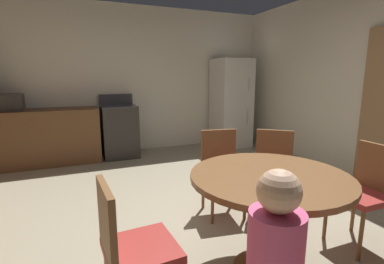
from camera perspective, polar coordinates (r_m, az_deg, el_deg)
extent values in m
plane|color=gray|center=(2.88, 0.74, -18.54)|extent=(14.00, 14.00, 0.00)
cube|color=silver|center=(5.59, -12.49, 10.12)|extent=(5.69, 0.12, 2.70)
cube|color=silver|center=(4.58, 32.57, 8.47)|extent=(0.12, 5.70, 2.70)
cube|color=brown|center=(5.22, -28.64, -1.00)|extent=(1.92, 0.60, 0.90)
cube|color=#2D2B28|center=(5.24, -14.31, 0.06)|extent=(0.60, 0.60, 0.90)
cube|color=#38383D|center=(5.17, -14.55, 5.07)|extent=(0.60, 0.60, 0.02)
cube|color=#38383D|center=(5.44, -15.03, 6.39)|extent=(0.60, 0.04, 0.18)
cube|color=silver|center=(5.87, 7.82, 5.72)|extent=(0.68, 0.66, 1.76)
cylinder|color=#B2B2B7|center=(5.65, 11.28, 9.47)|extent=(0.02, 0.02, 0.22)
cylinder|color=#B2B2B7|center=(5.71, 11.04, 2.94)|extent=(0.02, 0.02, 0.30)
cube|color=#2D2B28|center=(5.20, -33.11, 4.98)|extent=(0.44, 0.32, 0.26)
cylinder|color=brown|center=(2.23, 14.79, -17.89)|extent=(0.14, 0.14, 0.72)
cylinder|color=brown|center=(2.07, 15.31, -8.65)|extent=(1.11, 1.11, 0.04)
cylinder|color=brown|center=(2.68, 30.76, -17.42)|extent=(0.03, 0.03, 0.43)
cylinder|color=brown|center=(2.87, 25.24, -14.97)|extent=(0.03, 0.03, 0.43)
cylinder|color=brown|center=(3.11, 29.65, -13.32)|extent=(0.03, 0.03, 0.43)
cube|color=#9E2D28|center=(2.81, 30.64, -10.88)|extent=(0.41, 0.41, 0.05)
cube|color=brown|center=(2.88, 33.26, -6.19)|extent=(0.04, 0.38, 0.42)
cylinder|color=brown|center=(2.10, -6.46, -24.27)|extent=(0.03, 0.03, 0.43)
cube|color=#9E2D28|center=(1.79, -10.17, -22.19)|extent=(0.42, 0.42, 0.05)
cube|color=brown|center=(1.65, -16.72, -17.08)|extent=(0.06, 0.38, 0.42)
cylinder|color=brown|center=(2.97, 10.57, -13.16)|extent=(0.03, 0.03, 0.43)
cylinder|color=brown|center=(2.86, 4.13, -14.01)|extent=(0.03, 0.03, 0.43)
cylinder|color=brown|center=(3.26, 8.12, -10.83)|extent=(0.03, 0.03, 0.43)
cylinder|color=brown|center=(3.15, 2.24, -11.47)|extent=(0.03, 0.03, 0.43)
cube|color=#9E2D28|center=(2.97, 6.36, -8.16)|extent=(0.46, 0.46, 0.05)
cube|color=brown|center=(3.07, 5.32, -3.38)|extent=(0.38, 0.10, 0.42)
cylinder|color=brown|center=(2.97, 18.82, -13.54)|extent=(0.03, 0.03, 0.43)
cylinder|color=brown|center=(2.98, 12.11, -13.12)|extent=(0.03, 0.03, 0.43)
cylinder|color=brown|center=(3.29, 18.73, -11.11)|extent=(0.03, 0.03, 0.43)
cylinder|color=brown|center=(3.29, 12.71, -10.74)|extent=(0.03, 0.03, 0.43)
cube|color=#9E2D28|center=(3.05, 15.83, -8.01)|extent=(0.56, 0.56, 0.05)
cube|color=brown|center=(3.16, 16.15, -3.36)|extent=(0.31, 0.27, 0.42)
cylinder|color=#D14C7A|center=(1.27, 16.21, -23.67)|extent=(0.31, 0.31, 0.42)
sphere|color=#D6A884|center=(1.13, 17.03, -11.30)|extent=(0.17, 0.17, 0.17)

